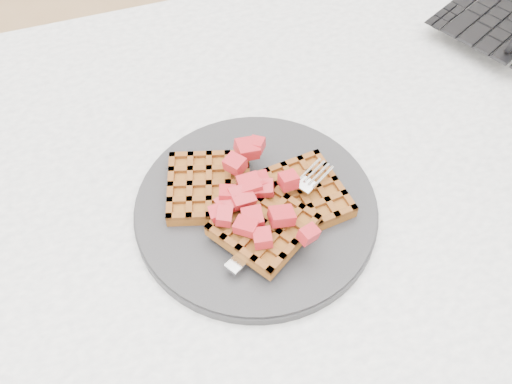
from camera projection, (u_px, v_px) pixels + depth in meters
ground at (297, 373)px, 1.31m from camera, size 4.00×4.00×0.00m
table at (324, 221)px, 0.79m from camera, size 1.20×0.80×0.75m
plate at (256, 208)px, 0.66m from camera, size 0.28×0.28×0.02m
waffles at (257, 201)px, 0.64m from camera, size 0.21×0.20×0.03m
strawberry_pile at (256, 184)px, 0.62m from camera, size 0.15×0.15×0.02m
fork at (287, 213)px, 0.63m from camera, size 0.17×0.12×0.02m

